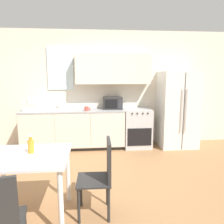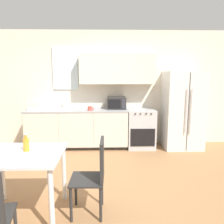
{
  "view_description": "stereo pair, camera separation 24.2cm",
  "coord_description": "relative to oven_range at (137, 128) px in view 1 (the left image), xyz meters",
  "views": [
    {
      "loc": [
        0.1,
        -3.14,
        1.68
      ],
      "look_at": [
        0.45,
        0.53,
        1.05
      ],
      "focal_mm": 35.0,
      "sensor_mm": 36.0,
      "label": 1
    },
    {
      "loc": [
        0.35,
        -3.15,
        1.68
      ],
      "look_at": [
        0.45,
        0.53,
        1.05
      ],
      "focal_mm": 35.0,
      "sensor_mm": 36.0,
      "label": 2
    }
  ],
  "objects": [
    {
      "name": "microwave",
      "position": [
        -0.56,
        0.1,
        0.59
      ],
      "size": [
        0.43,
        0.38,
        0.28
      ],
      "color": "#282828",
      "rests_on": "kitchen_counter"
    },
    {
      "name": "drink_bottle",
      "position": [
        -1.76,
        -2.42,
        0.42
      ],
      "size": [
        0.07,
        0.07,
        0.22
      ],
      "color": "orange",
      "rests_on": "dining_table"
    },
    {
      "name": "dining_chair_side",
      "position": [
        -0.94,
        -2.48,
        0.09
      ],
      "size": [
        0.41,
        0.41,
        0.93
      ],
      "rotation": [
        0.0,
        0.0,
        1.54
      ],
      "color": "#282828",
      "rests_on": "ground_plane"
    },
    {
      "name": "refrigerator",
      "position": [
        0.95,
        -0.04,
        0.43
      ],
      "size": [
        0.85,
        0.75,
        1.76
      ],
      "color": "silver",
      "rests_on": "ground_plane"
    },
    {
      "name": "kitchen_sink",
      "position": [
        -1.76,
        0.02,
        0.46
      ],
      "size": [
        0.7,
        0.41,
        0.25
      ],
      "color": "#B7BABC",
      "rests_on": "kitchen_counter"
    },
    {
      "name": "oven_range",
      "position": [
        0.0,
        0.0,
        0.0
      ],
      "size": [
        0.62,
        0.65,
        0.9
      ],
      "color": "#B7BABC",
      "rests_on": "ground_plane"
    },
    {
      "name": "dining_table",
      "position": [
        -1.79,
        -2.5,
        0.2
      ],
      "size": [
        0.94,
        0.81,
        0.78
      ],
      "color": "white",
      "rests_on": "ground_plane"
    },
    {
      "name": "kitchen_counter",
      "position": [
        -1.47,
        0.01,
        0.0
      ],
      "size": [
        2.32,
        0.63,
        0.9
      ],
      "color": "#333333",
      "rests_on": "ground_plane"
    },
    {
      "name": "grocery_bag_0",
      "position": [
        -2.39,
        -0.08,
        0.57
      ],
      "size": [
        0.29,
        0.25,
        0.29
      ],
      "rotation": [
        0.0,
        0.0,
        -0.14
      ],
      "color": "silver",
      "rests_on": "kitchen_counter"
    },
    {
      "name": "coffee_mug",
      "position": [
        -1.16,
        -0.16,
        0.5
      ],
      "size": [
        0.13,
        0.1,
        0.1
      ],
      "color": "#BF4C3F",
      "rests_on": "kitchen_counter"
    },
    {
      "name": "ground_plane",
      "position": [
        -1.15,
        -1.79,
        -0.45
      ],
      "size": [
        12.0,
        12.0,
        0.0
      ],
      "primitive_type": "plane",
      "color": "#9E7047"
    },
    {
      "name": "wall_back",
      "position": [
        -1.06,
        0.32,
        0.98
      ],
      "size": [
        12.0,
        0.38,
        2.7
      ],
      "color": "beige",
      "rests_on": "ground_plane"
    }
  ]
}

